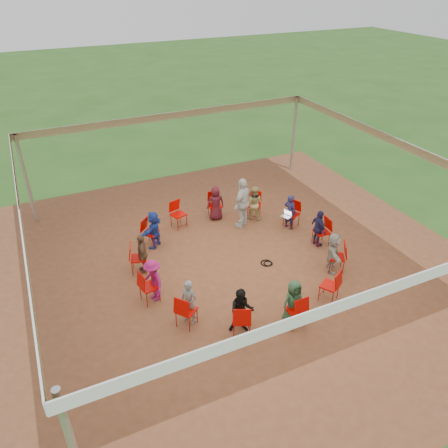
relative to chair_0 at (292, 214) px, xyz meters
name	(u,v)px	position (x,y,z in m)	size (l,w,h in m)	color
ground	(237,264)	(-2.51, -1.12, -0.45)	(80.00, 80.00, 0.00)	#244E18
dirt_patch	(237,264)	(-2.51, -1.12, -0.44)	(13.00, 13.00, 0.00)	brown
tent	(239,190)	(-2.51, -1.12, 1.92)	(10.33, 10.33, 3.00)	#B2B2B7
chair_0	(292,214)	(0.00, 0.00, 0.00)	(0.42, 0.44, 0.90)	#B90500
chair_1	(254,205)	(-0.81, 1.04, 0.00)	(0.42, 0.44, 0.90)	#B90500
chair_2	(215,205)	(-2.01, 1.59, 0.00)	(0.42, 0.44, 0.90)	#B90500
chair_3	(178,215)	(-3.32, 1.51, 0.00)	(0.42, 0.44, 0.90)	#B90500
chair_4	(151,233)	(-4.45, 0.84, 0.00)	(0.42, 0.44, 0.90)	#B90500
chair_5	(138,258)	(-5.14, -0.29, 0.00)	(0.42, 0.44, 0.90)	#B90500
chair_6	(149,287)	(-5.22, -1.60, 0.00)	(0.42, 0.44, 0.90)	#B90500
chair_7	(186,310)	(-4.69, -2.81, 0.00)	(0.42, 0.44, 0.90)	#B90500
chair_8	(242,319)	(-3.65, -3.62, 0.00)	(0.42, 0.44, 0.90)	#B90500
chair_9	(296,310)	(-2.36, -3.87, 0.00)	(0.42, 0.44, 0.90)	#B90500
chair_10	(330,286)	(-1.10, -3.48, 0.00)	(0.42, 0.44, 0.90)	#B90500
chair_11	(337,257)	(-0.17, -2.55, 0.00)	(0.42, 0.44, 0.90)	#B90500
chair_12	(321,232)	(0.23, -1.30, 0.00)	(0.42, 0.44, 0.90)	#B90500
person_seated_0	(290,212)	(-0.11, -0.05, 0.15)	(0.43, 0.28, 1.18)	#1E1C45
person_seated_1	(254,203)	(-0.88, 0.95, 0.15)	(0.57, 0.33, 1.18)	tan
person_seated_2	(216,203)	(-2.03, 1.47, 0.15)	(0.58, 0.32, 1.18)	#45121B
person_seated_3	(154,229)	(-4.37, 0.75, 0.15)	(1.10, 0.41, 1.18)	#203898
person_seated_4	(142,253)	(-5.02, -0.32, 0.15)	(0.69, 0.35, 1.18)	brown
person_seated_5	(153,280)	(-5.11, -1.58, 0.15)	(0.76, 0.38, 1.18)	#8B1355
person_seated_6	(189,302)	(-4.59, -2.73, 0.15)	(0.43, 0.28, 1.18)	slate
person_seated_7	(242,311)	(-3.61, -3.51, 0.15)	(0.57, 0.33, 1.18)	black
person_seated_8	(293,302)	(-2.37, -3.75, 0.15)	(0.58, 0.32, 1.18)	#25492F
person_seated_9	(333,252)	(-0.27, -2.49, 0.15)	(1.10, 0.41, 1.18)	#A0998D
person_seated_10	(319,229)	(0.11, -1.29, 0.15)	(0.69, 0.35, 1.18)	#1E1C45
standing_person	(243,203)	(-1.42, 0.70, 0.40)	(0.99, 0.51, 1.69)	silver
cable_coil	(267,263)	(-1.74, -1.48, -0.43)	(0.41, 0.41, 0.03)	black
laptop	(287,214)	(-0.26, -0.12, 0.11)	(0.34, 0.38, 0.21)	#B7B7BC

